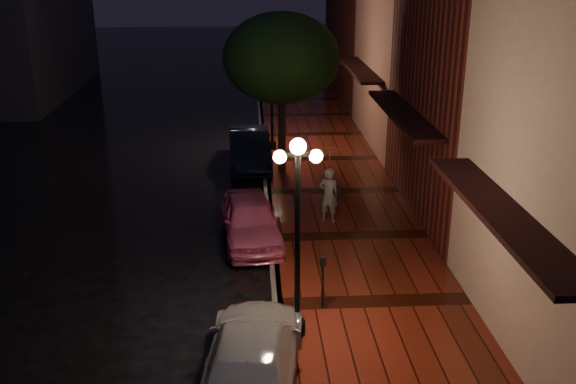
% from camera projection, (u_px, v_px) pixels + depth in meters
% --- Properties ---
extents(ground, '(120.00, 120.00, 0.00)m').
position_uv_depth(ground, '(272.00, 242.00, 18.39)').
color(ground, black).
rests_on(ground, ground).
extents(sidewalk, '(4.50, 60.00, 0.15)m').
position_uv_depth(sidewalk, '(350.00, 238.00, 18.49)').
color(sidewalk, '#41160B').
rests_on(sidewalk, ground).
extents(curb, '(0.25, 60.00, 0.15)m').
position_uv_depth(curb, '(272.00, 240.00, 18.36)').
color(curb, '#595451').
rests_on(curb, ground).
extents(storefront_mid, '(5.00, 8.00, 11.00)m').
position_uv_depth(storefront_mid, '(506.00, 37.00, 18.76)').
color(storefront_mid, '#511914').
rests_on(storefront_mid, ground).
extents(storefront_far, '(5.00, 8.00, 9.00)m').
position_uv_depth(storefront_far, '(430.00, 38.00, 26.59)').
color(storefront_far, '#8C5951').
rests_on(storefront_far, ground).
extents(storefront_extra, '(5.00, 12.00, 10.00)m').
position_uv_depth(storefront_extra, '(383.00, 8.00, 35.78)').
color(storefront_extra, '#511914').
rests_on(storefront_extra, ground).
extents(streetlamp_near, '(0.96, 0.36, 4.31)m').
position_uv_depth(streetlamp_near, '(298.00, 228.00, 12.83)').
color(streetlamp_near, black).
rests_on(streetlamp_near, sidewalk).
extents(streetlamp_far, '(0.96, 0.36, 4.31)m').
position_uv_depth(streetlamp_far, '(272.00, 90.00, 25.94)').
color(streetlamp_far, black).
rests_on(streetlamp_far, sidewalk).
extents(street_tree, '(4.16, 4.16, 5.80)m').
position_uv_depth(street_tree, '(282.00, 61.00, 22.56)').
color(street_tree, black).
rests_on(street_tree, sidewalk).
extents(pink_car, '(1.95, 4.03, 1.32)m').
position_uv_depth(pink_car, '(251.00, 220.00, 18.22)').
color(pink_car, '#D45786').
rests_on(pink_car, ground).
extents(navy_car, '(1.70, 4.46, 1.45)m').
position_uv_depth(navy_car, '(249.00, 148.00, 24.79)').
color(navy_car, black).
rests_on(navy_car, ground).
extents(silver_car, '(2.29, 4.60, 1.28)m').
position_uv_depth(silver_car, '(253.00, 355.00, 12.09)').
color(silver_car, '#B8B8C0').
rests_on(silver_car, ground).
extents(woman_with_umbrella, '(0.98, 1.00, 2.36)m').
position_uv_depth(woman_with_umbrella, '(329.00, 172.00, 18.93)').
color(woman_with_umbrella, silver).
rests_on(woman_with_umbrella, sidewalk).
extents(parking_meter, '(0.14, 0.13, 1.29)m').
position_uv_depth(parking_meter, '(323.00, 277.00, 14.40)').
color(parking_meter, black).
rests_on(parking_meter, sidewalk).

